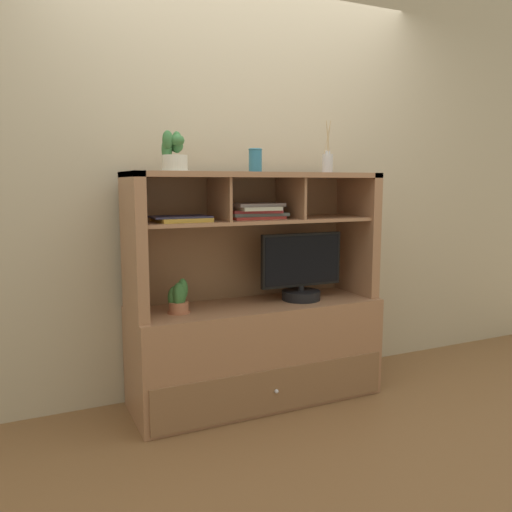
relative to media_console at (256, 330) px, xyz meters
The scene contains 10 objects.
floor_plane 0.44m from the media_console, 90.00° to the right, with size 6.00×6.00×0.02m, color brown.
back_wall 1.01m from the media_console, 90.00° to the left, with size 6.00×0.02×2.80m, color #BAAC8F.
media_console is the anchor object (origin of this frame).
tv_monitor 0.45m from the media_console, ahead, with size 0.54×0.24×0.41m.
potted_orchid 0.55m from the media_console, behind, with size 0.12×0.12×0.19m.
magazine_stack_left 0.72m from the media_console, 95.55° to the left, with size 0.35×0.27×0.09m.
magazine_stack_centre 0.83m from the media_console, behind, with size 0.32×0.27×0.03m.
diffuser_bottle 1.12m from the media_console, ahead, with size 0.07×0.07×0.32m.
potted_succulent 1.15m from the media_console, behind, with size 0.16×0.16×0.21m.
ceramic_vase 1.01m from the media_console, 90.00° to the left, with size 0.08×0.08×0.14m.
Camera 1 is at (-1.28, -2.74, 1.31)m, focal length 36.30 mm.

